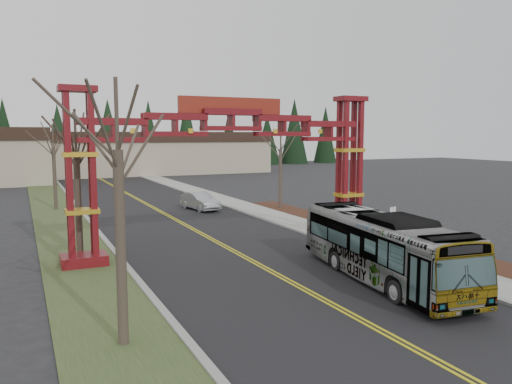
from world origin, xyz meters
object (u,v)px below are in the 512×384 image
bare_tree_median_mid (76,154)px  bare_tree_median_far (53,149)px  transit_bus (382,247)px  street_sign (393,218)px  barrel_north (337,223)px  gateway_arch (231,145)px  bare_tree_median_near (118,152)px  retail_building_east (149,152)px  barrel_south (371,230)px  barrel_mid (342,223)px  silver_sedan (200,201)px  bare_tree_right_far (281,150)px

bare_tree_median_mid → bare_tree_median_far: 19.15m
transit_bus → street_sign: size_ratio=4.60×
street_sign → barrel_north: (0.19, 5.85, -1.25)m
gateway_arch → bare_tree_median_near: bearing=-127.4°
barrel_north → gateway_arch: bearing=-164.2°
gateway_arch → retail_building_east: size_ratio=0.48×
gateway_arch → bare_tree_median_mid: size_ratio=2.31×
bare_tree_median_far → bare_tree_median_near: bearing=-90.0°
barrel_south → barrel_mid: (-0.25, 2.91, -0.04)m
transit_bus → silver_sedan: 23.79m
bare_tree_median_far → bare_tree_right_far: (18.00, -7.99, -0.11)m
retail_building_east → barrel_north: size_ratio=40.04×
bare_tree_median_mid → barrel_north: bearing=2.7°
gateway_arch → barrel_north: gateway_arch is taller
bare_tree_median_near → barrel_north: size_ratio=8.68×
gateway_arch → bare_tree_right_far: size_ratio=2.52×
silver_sedan → bare_tree_median_far: bare_tree_median_far is taller
transit_bus → street_sign: bearing=53.2°
barrel_mid → gateway_arch: bearing=-165.9°
bare_tree_right_far → silver_sedan: bearing=158.7°
gateway_arch → transit_bus: size_ratio=1.65×
gateway_arch → barrel_north: size_ratio=19.18×
barrel_mid → transit_bus: bearing=-116.5°
silver_sedan → gateway_arch: bearing=-112.2°
bare_tree_median_near → barrel_mid: (17.13, 12.76, -5.57)m
bare_tree_median_mid → barrel_north: 17.67m
bare_tree_median_far → barrel_north: (16.91, -18.35, -4.89)m
bare_tree_median_near → barrel_south: (17.38, 9.84, -5.53)m
barrel_south → barrel_north: (-0.47, 3.14, -0.05)m
gateway_arch → bare_tree_median_mid: bearing=167.9°
barrel_mid → silver_sedan: bearing=113.5°
bare_tree_median_near → bare_tree_right_far: size_ratio=1.14×
gateway_arch → bare_tree_right_far: bearing=52.2°
bare_tree_median_far → barrel_south: size_ratio=7.11×
barrel_mid → barrel_north: bearing=134.2°
silver_sedan → barrel_north: silver_sedan is taller
bare_tree_right_far → barrel_north: (-1.09, -10.36, -4.78)m
gateway_arch → bare_tree_right_far: gateway_arch is taller
gateway_arch → barrel_south: (9.38, -0.61, -5.46)m
gateway_arch → barrel_mid: bearing=14.1°
bare_tree_median_mid → bare_tree_right_far: bearing=31.8°
silver_sedan → bare_tree_median_far: bearing=144.8°
barrel_south → bare_tree_median_near: bearing=-150.5°
gateway_arch → bare_tree_right_far: 16.32m
transit_bus → silver_sedan: transit_bus is taller
retail_building_east → street_sign: bearing=-91.1°
transit_bus → bare_tree_median_near: 12.85m
barrel_mid → barrel_north: size_ratio=1.02×
transit_bus → barrel_north: transit_bus is taller
bare_tree_median_mid → barrel_mid: bare_tree_median_mid is taller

